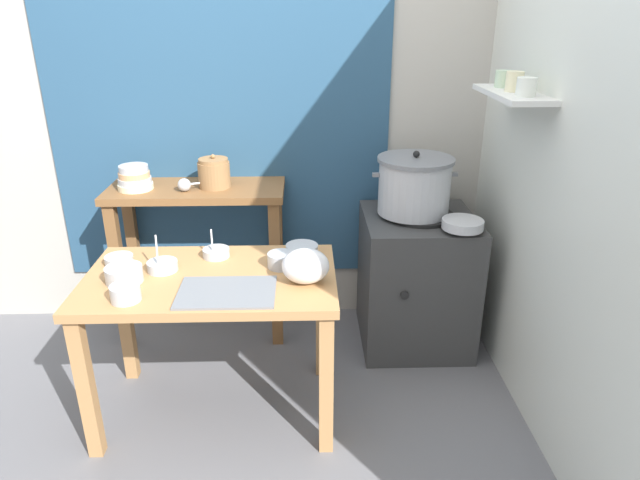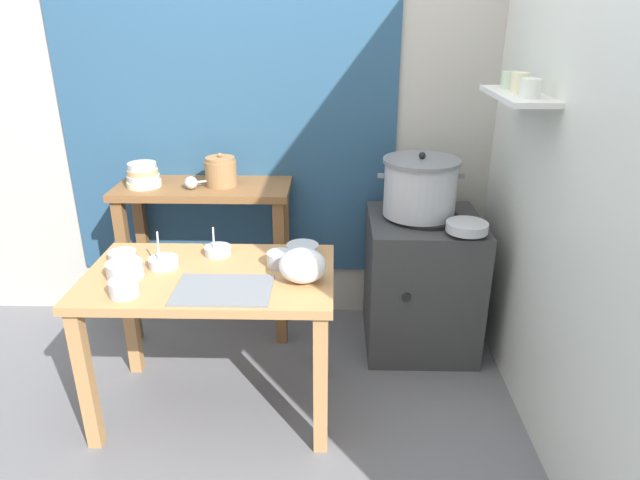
{
  "view_description": "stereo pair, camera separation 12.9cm",
  "coord_description": "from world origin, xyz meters",
  "px_view_note": "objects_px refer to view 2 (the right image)",
  "views": [
    {
      "loc": [
        0.32,
        -2.12,
        1.81
      ],
      "look_at": [
        0.39,
        0.25,
        0.82
      ],
      "focal_mm": 31.49,
      "sensor_mm": 36.0,
      "label": 1
    },
    {
      "loc": [
        0.45,
        -2.13,
        1.81
      ],
      "look_at": [
        0.39,
        0.25,
        0.82
      ],
      "focal_mm": 31.49,
      "sensor_mm": 36.0,
      "label": 2
    }
  ],
  "objects_px": {
    "bowl_stack_enamel": "(143,176)",
    "back_shelf_table": "(206,223)",
    "serving_tray": "(223,290)",
    "wide_pan": "(467,227)",
    "steamer_pot": "(420,187)",
    "prep_bowl_2": "(303,249)",
    "prep_bowl_4": "(124,287)",
    "stove_block": "(421,282)",
    "prep_bowl_1": "(125,269)",
    "prep_bowl_6": "(122,255)",
    "clay_pot": "(221,172)",
    "prep_bowl_5": "(280,259)",
    "prep_table": "(211,295)",
    "prep_bowl_0": "(218,250)",
    "prep_bowl_3": "(163,262)",
    "plastic_bag": "(303,266)",
    "ladle": "(193,183)"
  },
  "relations": [
    {
      "from": "plastic_bag",
      "to": "prep_bowl_4",
      "type": "height_order",
      "value": "plastic_bag"
    },
    {
      "from": "bowl_stack_enamel",
      "to": "prep_bowl_6",
      "type": "xyz_separation_m",
      "value": [
        0.06,
        -0.57,
        -0.22
      ]
    },
    {
      "from": "bowl_stack_enamel",
      "to": "wide_pan",
      "type": "xyz_separation_m",
      "value": [
        1.7,
        -0.33,
        -0.16
      ]
    },
    {
      "from": "prep_bowl_1",
      "to": "prep_table",
      "type": "bearing_deg",
      "value": 8.0
    },
    {
      "from": "wide_pan",
      "to": "serving_tray",
      "type": "bearing_deg",
      "value": -153.84
    },
    {
      "from": "plastic_bag",
      "to": "prep_bowl_5",
      "type": "height_order",
      "value": "plastic_bag"
    },
    {
      "from": "prep_bowl_6",
      "to": "clay_pot",
      "type": "bearing_deg",
      "value": 58.76
    },
    {
      "from": "steamer_pot",
      "to": "prep_bowl_4",
      "type": "height_order",
      "value": "steamer_pot"
    },
    {
      "from": "stove_block",
      "to": "prep_bowl_0",
      "type": "distance_m",
      "value": 1.17
    },
    {
      "from": "plastic_bag",
      "to": "bowl_stack_enamel",
      "type": "bearing_deg",
      "value": 139.31
    },
    {
      "from": "wide_pan",
      "to": "prep_bowl_5",
      "type": "height_order",
      "value": "wide_pan"
    },
    {
      "from": "stove_block",
      "to": "prep_bowl_0",
      "type": "relative_size",
      "value": 6.07
    },
    {
      "from": "clay_pot",
      "to": "prep_bowl_1",
      "type": "height_order",
      "value": "clay_pot"
    },
    {
      "from": "prep_bowl_5",
      "to": "stove_block",
      "type": "bearing_deg",
      "value": 35.37
    },
    {
      "from": "serving_tray",
      "to": "wide_pan",
      "type": "relative_size",
      "value": 1.92
    },
    {
      "from": "prep_bowl_3",
      "to": "serving_tray",
      "type": "bearing_deg",
      "value": -36.0
    },
    {
      "from": "stove_block",
      "to": "ladle",
      "type": "xyz_separation_m",
      "value": [
        -1.25,
        0.06,
        0.55
      ]
    },
    {
      "from": "stove_block",
      "to": "prep_bowl_1",
      "type": "bearing_deg",
      "value": -155.06
    },
    {
      "from": "clay_pot",
      "to": "wide_pan",
      "type": "distance_m",
      "value": 1.34
    },
    {
      "from": "ladle",
      "to": "prep_bowl_5",
      "type": "xyz_separation_m",
      "value": [
        0.52,
        -0.58,
        -0.18
      ]
    },
    {
      "from": "ladle",
      "to": "prep_bowl_3",
      "type": "height_order",
      "value": "ladle"
    },
    {
      "from": "wide_pan",
      "to": "prep_bowl_5",
      "type": "bearing_deg",
      "value": -161.66
    },
    {
      "from": "plastic_bag",
      "to": "prep_bowl_3",
      "type": "relative_size",
      "value": 1.27
    },
    {
      "from": "clay_pot",
      "to": "serving_tray",
      "type": "relative_size",
      "value": 0.46
    },
    {
      "from": "prep_bowl_3",
      "to": "prep_bowl_4",
      "type": "relative_size",
      "value": 1.33
    },
    {
      "from": "serving_tray",
      "to": "prep_bowl_1",
      "type": "distance_m",
      "value": 0.47
    },
    {
      "from": "prep_bowl_5",
      "to": "prep_bowl_2",
      "type": "bearing_deg",
      "value": 53.04
    },
    {
      "from": "prep_bowl_0",
      "to": "prep_bowl_3",
      "type": "height_order",
      "value": "prep_bowl_3"
    },
    {
      "from": "prep_table",
      "to": "prep_bowl_5",
      "type": "bearing_deg",
      "value": 14.46
    },
    {
      "from": "prep_bowl_0",
      "to": "prep_bowl_4",
      "type": "distance_m",
      "value": 0.52
    },
    {
      "from": "prep_bowl_1",
      "to": "prep_bowl_6",
      "type": "distance_m",
      "value": 0.2
    },
    {
      "from": "stove_block",
      "to": "prep_bowl_1",
      "type": "xyz_separation_m",
      "value": [
        -1.4,
        -0.65,
        0.37
      ]
    },
    {
      "from": "prep_bowl_0",
      "to": "back_shelf_table",
      "type": "bearing_deg",
      "value": 108.2
    },
    {
      "from": "stove_block",
      "to": "prep_bowl_4",
      "type": "relative_size",
      "value": 6.5
    },
    {
      "from": "wide_pan",
      "to": "prep_bowl_2",
      "type": "height_order",
      "value": "wide_pan"
    },
    {
      "from": "prep_bowl_1",
      "to": "prep_bowl_6",
      "type": "xyz_separation_m",
      "value": [
        -0.08,
        0.18,
        -0.02
      ]
    },
    {
      "from": "bowl_stack_enamel",
      "to": "back_shelf_table",
      "type": "bearing_deg",
      "value": 4.79
    },
    {
      "from": "stove_block",
      "to": "plastic_bag",
      "type": "bearing_deg",
      "value": -132.61
    },
    {
      "from": "prep_table",
      "to": "prep_bowl_0",
      "type": "bearing_deg",
      "value": 90.21
    },
    {
      "from": "steamer_pot",
      "to": "clay_pot",
      "type": "relative_size",
      "value": 2.47
    },
    {
      "from": "bowl_stack_enamel",
      "to": "ladle",
      "type": "relative_size",
      "value": 0.69
    },
    {
      "from": "plastic_bag",
      "to": "prep_bowl_0",
      "type": "xyz_separation_m",
      "value": [
        -0.42,
        0.28,
        -0.05
      ]
    },
    {
      "from": "ladle",
      "to": "prep_bowl_0",
      "type": "distance_m",
      "value": 0.54
    },
    {
      "from": "plastic_bag",
      "to": "prep_table",
      "type": "bearing_deg",
      "value": 169.44
    },
    {
      "from": "plastic_bag",
      "to": "prep_bowl_2",
      "type": "height_order",
      "value": "plastic_bag"
    },
    {
      "from": "stove_block",
      "to": "prep_bowl_6",
      "type": "distance_m",
      "value": 1.59
    },
    {
      "from": "serving_tray",
      "to": "wide_pan",
      "type": "height_order",
      "value": "wide_pan"
    },
    {
      "from": "steamer_pot",
      "to": "prep_bowl_2",
      "type": "height_order",
      "value": "steamer_pot"
    },
    {
      "from": "prep_bowl_2",
      "to": "prep_bowl_5",
      "type": "bearing_deg",
      "value": -126.96
    },
    {
      "from": "stove_block",
      "to": "back_shelf_table",
      "type": "bearing_deg",
      "value": 173.9
    }
  ]
}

